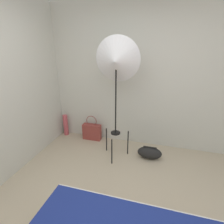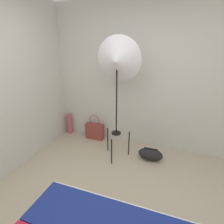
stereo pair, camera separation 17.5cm
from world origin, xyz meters
name	(u,v)px [view 2 (the right image)]	position (x,y,z in m)	size (l,w,h in m)	color
wall_back	(144,79)	(0.00, 2.03, 1.30)	(8.00, 0.05, 2.60)	beige
wall_side_left	(24,83)	(-1.72, 1.00, 1.30)	(0.05, 8.00, 2.60)	beige
photo_umbrella	(117,62)	(-0.32, 1.42, 1.63)	(0.70, 0.38, 2.01)	black
tote_bag	(95,131)	(-0.94, 1.87, 0.17)	(0.38, 0.13, 0.53)	brown
duffel_bag	(150,154)	(0.28, 1.51, 0.11)	(0.41, 0.21, 0.22)	black
paper_roll	(70,124)	(-1.57, 1.90, 0.23)	(0.10, 0.10, 0.46)	#BC4C56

